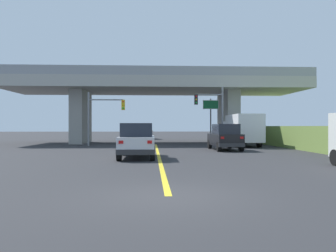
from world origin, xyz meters
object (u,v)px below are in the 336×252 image
(traffic_signal_farside, at_px, (102,112))
(suv_lead, at_px, (137,141))
(highway_sign, at_px, (211,110))
(suv_crossing, at_px, (225,137))
(box_truck, at_px, (242,129))
(traffic_signal_nearside, at_px, (213,109))
(sedan_oncoming, at_px, (146,132))

(traffic_signal_farside, bearing_deg, suv_lead, -72.73)
(suv_lead, relative_size, highway_sign, 0.98)
(suv_lead, height_order, highway_sign, highway_sign)
(suv_lead, xyz_separation_m, suv_crossing, (6.52, 6.22, -0.00))
(suv_crossing, xyz_separation_m, traffic_signal_farside, (-10.34, 6.05, 2.20))
(box_truck, distance_m, highway_sign, 5.48)
(suv_lead, bearing_deg, highway_sign, 66.03)
(traffic_signal_nearside, xyz_separation_m, highway_sign, (0.45, 3.86, 0.02))
(box_truck, relative_size, traffic_signal_farside, 1.39)
(suv_crossing, height_order, box_truck, box_truck)
(suv_lead, relative_size, sedan_oncoming, 0.97)
(suv_lead, xyz_separation_m, box_truck, (9.25, 11.43, 0.54))
(traffic_signal_nearside, bearing_deg, highway_sign, 83.30)
(suv_lead, height_order, traffic_signal_nearside, traffic_signal_nearside)
(suv_crossing, xyz_separation_m, box_truck, (2.72, 5.21, 0.54))
(suv_lead, bearing_deg, suv_crossing, 43.66)
(suv_lead, distance_m, traffic_signal_farside, 13.04)
(suv_crossing, bearing_deg, box_truck, 61.26)
(sedan_oncoming, bearing_deg, suv_lead, -90.11)
(sedan_oncoming, bearing_deg, suv_crossing, -74.30)
(suv_crossing, distance_m, traffic_signal_farside, 12.18)
(sedan_oncoming, xyz_separation_m, highway_sign, (7.10, -13.12, 2.51))
(box_truck, height_order, traffic_signal_farside, traffic_signal_farside)
(suv_crossing, bearing_deg, sedan_oncoming, 104.58)
(highway_sign, bearing_deg, traffic_signal_farside, -160.78)
(suv_lead, xyz_separation_m, traffic_signal_farside, (-3.81, 12.27, 2.19))
(suv_lead, bearing_deg, traffic_signal_farside, 107.27)
(suv_lead, distance_m, traffic_signal_nearside, 14.18)
(traffic_signal_nearside, bearing_deg, traffic_signal_farside, 179.81)
(sedan_oncoming, relative_size, traffic_signal_farside, 0.96)
(sedan_oncoming, relative_size, traffic_signal_nearside, 0.87)
(suv_crossing, distance_m, traffic_signal_nearside, 6.52)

